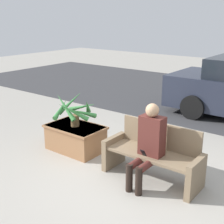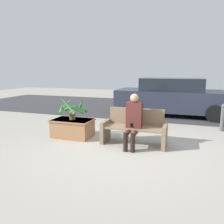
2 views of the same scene
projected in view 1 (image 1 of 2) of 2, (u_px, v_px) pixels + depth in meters
name	position (u px, v px, depth m)	size (l,w,h in m)	color
ground_plane	(129.00, 182.00, 4.83)	(30.00, 30.00, 0.00)	#9E998E
bench	(153.00, 155.00, 4.86)	(1.55, 0.56, 0.86)	#7A664C
person_seated	(149.00, 142.00, 4.62)	(0.37, 0.63, 1.25)	#51231E
planter_box	(76.00, 137.00, 5.91)	(1.08, 0.70, 0.48)	#936642
potted_plant	(75.00, 110.00, 5.74)	(0.81, 0.79, 0.65)	brown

